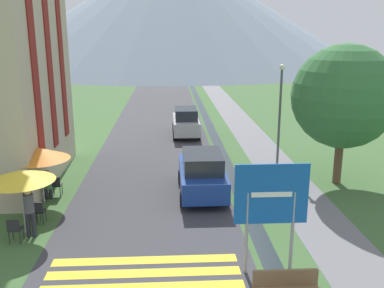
% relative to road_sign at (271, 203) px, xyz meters
% --- Properties ---
extents(ground_plane, '(160.00, 160.00, 0.00)m').
position_rel_road_sign_xyz_m(ground_plane, '(-0.99, 16.37, -2.09)').
color(ground_plane, '#3D6033').
extents(road, '(6.40, 60.00, 0.01)m').
position_rel_road_sign_xyz_m(road, '(-3.49, 26.37, -2.09)').
color(road, '#38383D').
rests_on(road, ground_plane).
extents(footpath, '(2.20, 60.00, 0.01)m').
position_rel_road_sign_xyz_m(footpath, '(2.61, 26.37, -2.09)').
color(footpath, slate).
rests_on(footpath, ground_plane).
extents(drainage_channel, '(0.60, 60.00, 0.00)m').
position_rel_road_sign_xyz_m(drainage_channel, '(0.21, 26.37, -2.09)').
color(drainage_channel, black).
rests_on(drainage_channel, ground_plane).
extents(crosswalk_marking, '(5.44, 1.84, 0.01)m').
position_rel_road_sign_xyz_m(crosswalk_marking, '(-3.49, 0.10, -2.08)').
color(crosswalk_marking, yellow).
rests_on(crosswalk_marking, ground_plane).
extents(mountain_distant, '(77.21, 77.21, 22.94)m').
position_rel_road_sign_xyz_m(mountain_distant, '(-1.60, 81.42, 9.38)').
color(mountain_distant, gray).
rests_on(mountain_distant, ground_plane).
extents(road_sign, '(2.02, 0.11, 3.18)m').
position_rel_road_sign_xyz_m(road_sign, '(0.00, 0.00, 0.00)').
color(road_sign, gray).
rests_on(road_sign, ground_plane).
extents(parked_car_near, '(1.91, 4.23, 1.82)m').
position_rel_road_sign_xyz_m(parked_car_near, '(-1.39, 6.09, -1.18)').
color(parked_car_near, navy).
rests_on(parked_car_near, ground_plane).
extents(parked_car_far, '(1.73, 4.11, 1.82)m').
position_rel_road_sign_xyz_m(parked_car_far, '(-1.61, 16.59, -1.18)').
color(parked_car_far, '#B2B2B7').
rests_on(parked_car_far, ground_plane).
extents(cafe_chair_far_right, '(0.40, 0.40, 0.85)m').
position_rel_road_sign_xyz_m(cafe_chair_far_right, '(-7.88, 6.37, -1.58)').
color(cafe_chair_far_right, '#232328').
rests_on(cafe_chair_far_right, ground_plane).
extents(cafe_chair_nearest, '(0.40, 0.40, 0.85)m').
position_rel_road_sign_xyz_m(cafe_chair_nearest, '(-7.67, 2.12, -1.58)').
color(cafe_chair_nearest, '#232328').
rests_on(cafe_chair_nearest, ground_plane).
extents(cafe_chair_near_right, '(0.40, 0.40, 0.85)m').
position_rel_road_sign_xyz_m(cafe_chair_near_right, '(-7.55, 3.56, -1.58)').
color(cafe_chair_near_right, '#232328').
rests_on(cafe_chair_near_right, ground_plane).
extents(cafe_chair_far_left, '(0.40, 0.40, 0.85)m').
position_rel_road_sign_xyz_m(cafe_chair_far_left, '(-7.39, 6.17, -1.58)').
color(cafe_chair_far_left, '#232328').
rests_on(cafe_chair_far_left, ground_plane).
extents(cafe_chair_near_left, '(0.40, 0.40, 0.85)m').
position_rel_road_sign_xyz_m(cafe_chair_near_left, '(-7.34, 3.52, -1.58)').
color(cafe_chair_near_left, '#232328').
rests_on(cafe_chair_near_left, ground_plane).
extents(cafe_umbrella_front_yellow, '(2.23, 2.23, 2.20)m').
position_rel_road_sign_xyz_m(cafe_umbrella_front_yellow, '(-7.60, 2.88, -0.08)').
color(cafe_umbrella_front_yellow, '#B7B2A8').
rests_on(cafe_umbrella_front_yellow, ground_plane).
extents(cafe_umbrella_middle_orange, '(2.27, 2.27, 2.25)m').
position_rel_road_sign_xyz_m(cafe_umbrella_middle_orange, '(-7.72, 5.52, -0.07)').
color(cafe_umbrella_middle_orange, '#B7B2A8').
rests_on(cafe_umbrella_middle_orange, ground_plane).
extents(person_standing_terrace, '(0.32, 0.32, 1.70)m').
position_rel_road_sign_xyz_m(person_standing_terrace, '(-7.30, 2.53, -1.10)').
color(person_standing_terrace, '#282833').
rests_on(person_standing_terrace, ground_plane).
extents(person_seated_far, '(0.32, 0.32, 1.28)m').
position_rel_road_sign_xyz_m(person_seated_far, '(-7.86, 4.11, -1.38)').
color(person_seated_far, '#282833').
rests_on(person_seated_far, ground_plane).
extents(person_seated_near, '(0.32, 0.32, 1.24)m').
position_rel_road_sign_xyz_m(person_seated_near, '(-7.62, 5.86, -1.40)').
color(person_seated_near, '#282833').
rests_on(person_seated_near, ground_plane).
extents(streetlamp, '(0.28, 0.28, 5.06)m').
position_rel_road_sign_xyz_m(streetlamp, '(2.78, 9.99, 0.92)').
color(streetlamp, '#515156').
rests_on(streetlamp, ground_plane).
extents(tree_by_path, '(4.45, 4.45, 6.13)m').
position_rel_road_sign_xyz_m(tree_by_path, '(4.75, 7.11, 1.80)').
color(tree_by_path, brown).
rests_on(tree_by_path, ground_plane).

